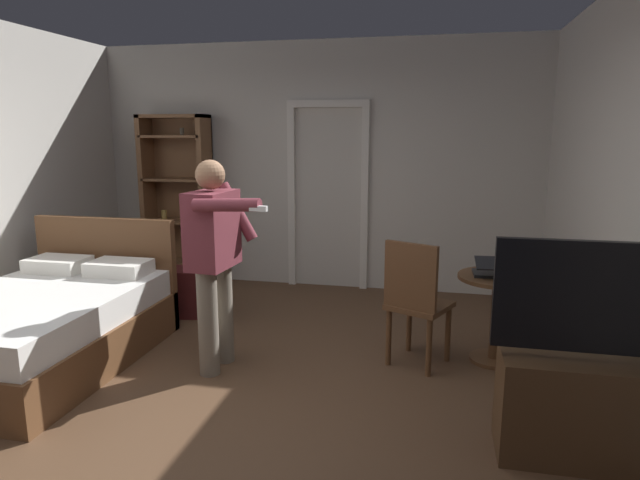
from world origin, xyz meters
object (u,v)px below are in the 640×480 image
object	(u,v)px
suitcase_small	(188,292)
laptop	(496,270)
bottle_on_table	(520,265)
bed	(46,324)
side_table	(496,304)
wooden_chair	(415,299)
tv_flatscreen	(585,394)
bookshelf	(178,195)
person_blue_shirt	(215,251)
suitcase_dark	(178,292)

from	to	relation	value
suitcase_small	laptop	bearing A→B (deg)	-11.42
bottle_on_table	bed	bearing A→B (deg)	-169.68
side_table	wooden_chair	xyz separation A→B (m)	(-0.62, -0.23, 0.07)
laptop	wooden_chair	bearing A→B (deg)	-162.73
tv_flatscreen	wooden_chair	xyz separation A→B (m)	(-0.96, 1.03, 0.16)
bookshelf	laptop	bearing A→B (deg)	-26.33
laptop	person_blue_shirt	distance (m)	2.13
side_table	bed	bearing A→B (deg)	-168.00
wooden_chair	suitcase_small	world-z (taller)	wooden_chair
wooden_chair	bookshelf	bearing A→B (deg)	146.59
laptop	suitcase_dark	xyz separation A→B (m)	(-2.93, 0.55, -0.52)
suitcase_dark	suitcase_small	bearing A→B (deg)	69.20
side_table	person_blue_shirt	distance (m)	2.21
side_table	wooden_chair	distance (m)	0.66
bed	bottle_on_table	bearing A→B (deg)	10.32
tv_flatscreen	suitcase_dark	distance (m)	3.75
bed	laptop	distance (m)	3.52
laptop	side_table	bearing A→B (deg)	56.70
bookshelf	person_blue_shirt	distance (m)	2.64
bottle_on_table	suitcase_small	world-z (taller)	bottle_on_table
bookshelf	laptop	distance (m)	3.87
side_table	tv_flatscreen	bearing A→B (deg)	-74.58
person_blue_shirt	suitcase_dark	world-z (taller)	person_blue_shirt
tv_flatscreen	bottle_on_table	size ratio (longest dim) A/B	4.69
tv_flatscreen	suitcase_small	world-z (taller)	tv_flatscreen
side_table	suitcase_small	world-z (taller)	side_table
bookshelf	tv_flatscreen	size ratio (longest dim) A/B	1.60
bookshelf	suitcase_dark	world-z (taller)	bookshelf
tv_flatscreen	side_table	size ratio (longest dim) A/B	1.77
bookshelf	suitcase_small	size ratio (longest dim) A/B	3.22
bed	person_blue_shirt	bearing A→B (deg)	6.95
wooden_chair	suitcase_dark	size ratio (longest dim) A/B	1.62
bookshelf	tv_flatscreen	bearing A→B (deg)	-37.34
bed	tv_flatscreen	xyz separation A→B (m)	(3.80, -0.52, 0.08)
tv_flatscreen	side_table	distance (m)	1.31
tv_flatscreen	bottle_on_table	xyz separation A→B (m)	(-0.21, 1.18, 0.43)
laptop	bed	bearing A→B (deg)	-168.60
laptop	suitcase_dark	bearing A→B (deg)	169.31
bed	bookshelf	xyz separation A→B (m)	(-0.03, 2.40, 0.75)
suitcase_dark	tv_flatscreen	bearing A→B (deg)	-35.61
bookshelf	tv_flatscreen	distance (m)	4.87
bed	suitcase_dark	bearing A→B (deg)	68.12
bottle_on_table	suitcase_dark	size ratio (longest dim) A/B	0.43
wooden_chair	bed	bearing A→B (deg)	-169.84
tv_flatscreen	suitcase_small	xyz separation A→B (m)	(-3.27, 1.91, -0.20)
bed	laptop	size ratio (longest dim) A/B	5.67
tv_flatscreen	person_blue_shirt	world-z (taller)	person_blue_shirt
laptop	suitcase_small	xyz separation A→B (m)	(-2.89, 0.70, -0.57)
suitcase_dark	wooden_chair	bearing A→B (deg)	-24.91
tv_flatscreen	bottle_on_table	bearing A→B (deg)	99.97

